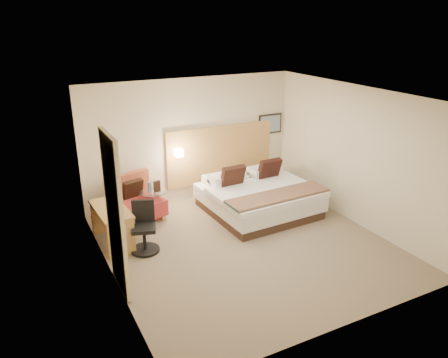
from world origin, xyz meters
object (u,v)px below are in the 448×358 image
side_table (154,204)px  desk (112,216)px  bed (258,197)px  lounge_chair (137,202)px  desk_chair (144,231)px

side_table → desk: desk is taller
bed → desk: 3.05m
lounge_chair → desk: 1.05m
side_table → desk_chair: (-0.56, -1.17, 0.05)m
lounge_chair → desk: bearing=-130.2°
side_table → desk_chair: bearing=-115.7°
side_table → lounge_chair: bearing=159.9°
bed → desk_chair: (-2.62, -0.48, 0.04)m
desk_chair → desk: bearing=130.6°
bed → desk_chair: 2.66m
bed → side_table: 2.17m
lounge_chair → desk_chair: lounge_chair is taller
bed → lounge_chair: bed is taller
lounge_chair → side_table: size_ratio=1.83×
side_table → desk_chair: 1.30m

